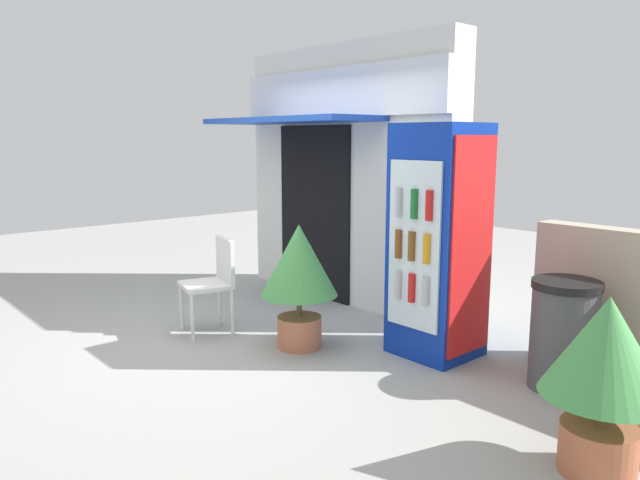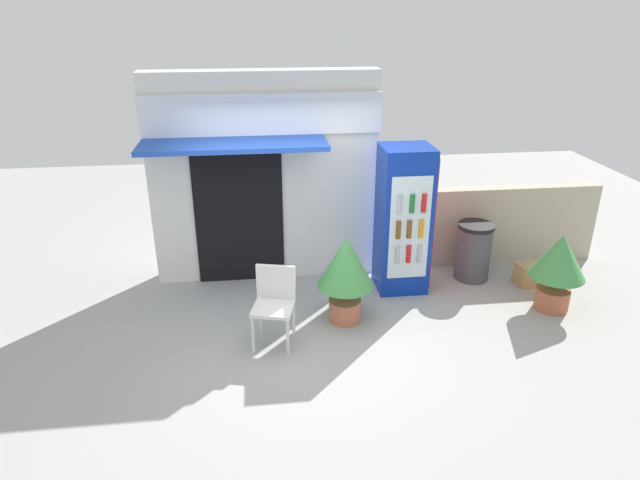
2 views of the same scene
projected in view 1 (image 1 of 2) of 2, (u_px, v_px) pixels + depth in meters
The scene contains 7 objects.
ground at pixel (235, 336), 5.67m from camera, with size 16.00×16.00×0.00m, color #A3A39E.
storefront_building at pixel (344, 172), 6.74m from camera, with size 3.07×1.10×2.86m.
drink_cooler at pixel (439, 242), 5.07m from camera, with size 0.67×0.68×1.98m.
plastic_chair at pixel (214, 277), 5.74m from camera, with size 0.54×0.54×0.91m.
potted_plant_near_shop at pixel (299, 270), 5.28m from camera, with size 0.68×0.68×1.11m.
potted_plant_curbside at pixel (605, 363), 3.26m from camera, with size 0.69×0.69×1.02m.
trash_bin at pixel (563, 334), 4.45m from camera, with size 0.50×0.50×0.83m.
Camera 1 is at (4.62, -2.97, 1.86)m, focal length 33.64 mm.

